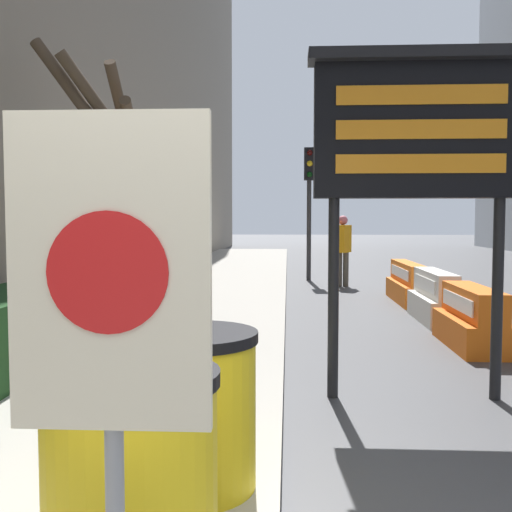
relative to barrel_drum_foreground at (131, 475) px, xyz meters
name	(u,v)px	position (x,y,z in m)	size (l,w,h in m)	color
bare_tree	(98,194)	(-1.87, 5.45, 1.40)	(1.49, 1.77, 3.76)	#4C3D2D
barrel_drum_foreground	(131,475)	(0.00, 0.00, 0.00)	(0.75, 0.75, 0.89)	yellow
barrel_drum_middle	(192,409)	(0.11, 0.88, 0.00)	(0.75, 0.75, 0.89)	yellow
warning_sign	(110,309)	(0.12, -0.63, 0.80)	(0.62, 0.08, 1.84)	gray
message_board	(418,133)	(1.81, 3.07, 1.83)	(1.97, 0.36, 3.13)	black
jersey_barrier_orange_far	(473,321)	(3.02, 5.33, -0.24)	(0.63, 1.63, 0.78)	orange
jersey_barrier_white	(435,299)	(3.02, 7.29, -0.22)	(0.55, 1.73, 0.81)	silver
jersey_barrier_orange_near	(407,285)	(3.02, 9.52, -0.23)	(0.50, 2.16, 0.78)	orange
traffic_cone_near	(416,289)	(3.14, 9.28, -0.29)	(0.33, 0.33, 0.59)	black
traffic_light_near_curb	(309,184)	(1.21, 13.46, 1.97)	(0.28, 0.44, 3.50)	#2D2D30
pedestrian_worker	(343,245)	(1.98, 12.16, 0.44)	(0.45, 0.53, 1.72)	#514C42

